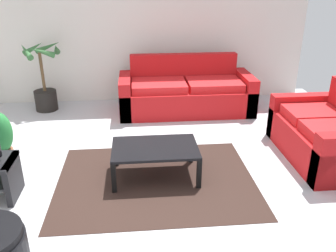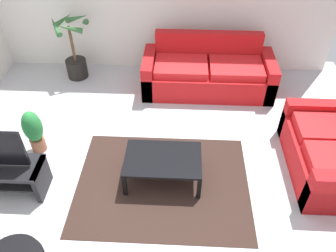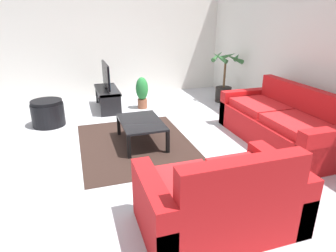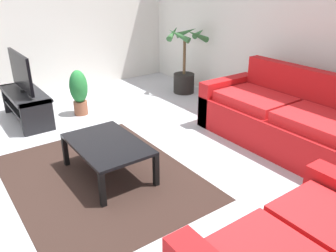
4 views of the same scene
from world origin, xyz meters
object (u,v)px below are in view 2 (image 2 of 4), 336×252
(couch_loveseat, at_px, (330,153))
(potted_plant_small, at_px, (33,130))
(potted_palm, at_px, (75,54))
(coffee_table, at_px, (163,161))
(couch_main, at_px, (208,73))

(couch_loveseat, height_order, potted_plant_small, couch_loveseat)
(couch_loveseat, relative_size, potted_palm, 1.27)
(couch_loveseat, height_order, coffee_table, couch_loveseat)
(potted_palm, distance_m, potted_plant_small, 1.92)
(couch_loveseat, distance_m, potted_plant_small, 3.95)
(potted_palm, bearing_deg, couch_loveseat, -28.50)
(couch_main, distance_m, couch_loveseat, 2.36)
(couch_loveseat, bearing_deg, coffee_table, -173.06)
(couch_main, bearing_deg, coffee_table, -107.09)
(coffee_table, bearing_deg, potted_palm, 125.85)
(potted_plant_small, bearing_deg, potted_palm, 87.21)
(couch_main, xyz_separation_m, potted_palm, (-2.34, 0.27, 0.15))
(couch_loveseat, distance_m, potted_palm, 4.38)
(potted_plant_small, bearing_deg, couch_loveseat, -2.57)
(potted_plant_small, bearing_deg, couch_main, 33.99)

